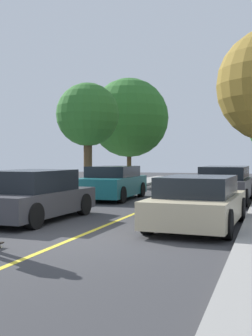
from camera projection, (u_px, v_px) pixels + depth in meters
name	position (u px, v px, depth m)	size (l,w,h in m)	color
ground	(69.00, 240.00, 8.73)	(80.00, 80.00, 0.00)	#353538
center_line	(130.00, 215.00, 12.51)	(0.12, 39.20, 0.01)	gold
parked_car_left_nearest	(33.00, 196.00, 11.60)	(2.07, 4.15, 1.37)	#38383D
parked_car_left_near	(112.00, 183.00, 17.45)	(2.03, 4.20, 1.36)	#196066
parked_car_right_nearest	(198.00, 202.00, 10.37)	(2.07, 4.19, 1.25)	#BCAD89
parked_car_right_near	(225.00, 184.00, 16.47)	(2.00, 4.70, 1.38)	#38383D
street_tree_left_nearest	(88.00, 115.00, 19.43)	(2.90, 2.90, 5.00)	#4C3823
street_tree_left_near	(129.00, 118.00, 25.10)	(4.66, 4.66, 6.28)	#4C3823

